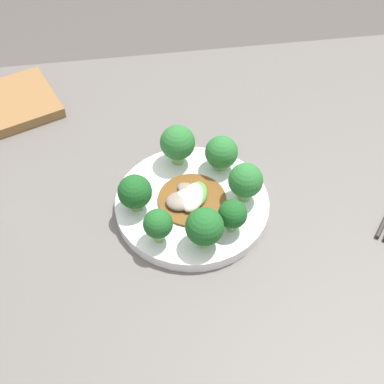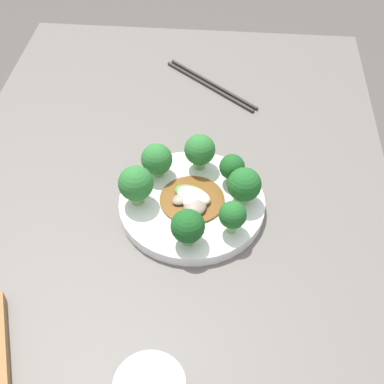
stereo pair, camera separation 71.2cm
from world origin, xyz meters
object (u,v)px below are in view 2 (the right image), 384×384
object	(u,v)px
stirfry_center	(192,198)
broccoli_south	(136,184)
chopsticks	(211,85)
broccoli_northwest	(232,167)
broccoli_north	(244,185)
plate	(192,204)
broccoli_southwest	(157,159)
broccoli_east	(188,227)
broccoli_west	(200,150)
broccoli_northeast	(233,215)

from	to	relation	value
stirfry_center	broccoli_south	bearing A→B (deg)	-84.94
broccoli_south	chopsticks	xyz separation A→B (m)	(-0.36, 0.10, -0.06)
broccoli_northwest	stirfry_center	distance (m)	0.09
broccoli_north	plate	bearing A→B (deg)	-86.18
broccoli_southwest	broccoli_east	bearing A→B (deg)	24.61
plate	stirfry_center	distance (m)	0.02
plate	stirfry_center	world-z (taller)	stirfry_center
plate	broccoli_southwest	distance (m)	0.10
broccoli_east	stirfry_center	size ratio (longest dim) A/B	0.58
broccoli_southwest	broccoli_northwest	distance (m)	0.13
broccoli_south	broccoli_northwest	distance (m)	0.16
broccoli_southwest	broccoli_south	distance (m)	0.07
plate	chopsticks	distance (m)	0.35
plate	broccoli_west	size ratio (longest dim) A/B	3.61
broccoli_north	broccoli_west	distance (m)	0.11
broccoli_southwest	broccoli_northwest	xyz separation A→B (m)	(0.01, 0.13, -0.00)
broccoli_north	chopsticks	bearing A→B (deg)	-167.94
broccoli_southwest	broccoli_northeast	bearing A→B (deg)	48.57
stirfry_center	broccoli_southwest	bearing A→B (deg)	-132.72
broccoli_west	chopsticks	size ratio (longest dim) A/B	0.33
broccoli_west	broccoli_south	bearing A→B (deg)	-46.09
broccoli_north	broccoli_south	size ratio (longest dim) A/B	0.94
broccoli_southwest	stirfry_center	world-z (taller)	broccoli_southwest
chopsticks	broccoli_east	bearing A→B (deg)	-1.07
broccoli_southwest	broccoli_north	xyz separation A→B (m)	(0.05, 0.15, 0.00)
plate	chopsticks	world-z (taller)	plate
broccoli_east	chopsticks	xyz separation A→B (m)	(-0.44, 0.01, -0.05)
broccoli_north	broccoli_northeast	distance (m)	0.07
broccoli_south	broccoli_west	world-z (taller)	broccoli_south
broccoli_northwest	chopsticks	size ratio (longest dim) A/B	0.27
broccoli_south	broccoli_southwest	bearing A→B (deg)	160.50
broccoli_southwest	stirfry_center	size ratio (longest dim) A/B	0.57
broccoli_northeast	broccoli_west	distance (m)	0.15
broccoli_northeast	stirfry_center	world-z (taller)	broccoli_northeast
broccoli_east	broccoli_northwest	distance (m)	0.15
broccoli_north	broccoli_south	bearing A→B (deg)	-84.71
plate	broccoli_northeast	bearing A→B (deg)	48.75
broccoli_southwest	broccoli_west	world-z (taller)	broccoli_west
chopsticks	broccoli_north	bearing A→B (deg)	12.06
broccoli_northeast	plate	bearing A→B (deg)	-131.25
broccoli_east	broccoli_northeast	world-z (taller)	broccoli_east
broccoli_south	broccoli_west	bearing A→B (deg)	133.91
stirfry_center	broccoli_west	bearing A→B (deg)	175.84
broccoli_north	broccoli_south	distance (m)	0.17
broccoli_southwest	broccoli_west	distance (m)	0.08
broccoli_south	broccoli_northwest	size ratio (longest dim) A/B	1.29
plate	stirfry_center	bearing A→B (deg)	4.94
broccoli_northeast	chopsticks	xyz separation A→B (m)	(-0.41, -0.06, -0.05)
broccoli_south	broccoli_east	bearing A→B (deg)	49.75
broccoli_southwest	chopsticks	bearing A→B (deg)	165.83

